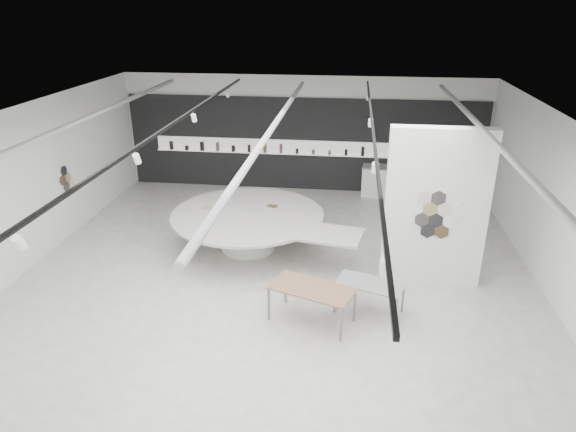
# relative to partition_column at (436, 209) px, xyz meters

# --- Properties ---
(room) EXTENTS (12.02, 14.02, 3.82)m
(room) POSITION_rel_partition_column_xyz_m (-3.59, -1.00, 0.27)
(room) COLOR beige
(room) RESTS_ON ground
(back_wall_display) EXTENTS (11.80, 0.27, 3.10)m
(back_wall_display) POSITION_rel_partition_column_xyz_m (-3.58, 5.94, -0.26)
(back_wall_display) COLOR black
(back_wall_display) RESTS_ON ground
(partition_column) EXTENTS (2.20, 0.38, 3.60)m
(partition_column) POSITION_rel_partition_column_xyz_m (0.00, 0.00, 0.00)
(partition_column) COLOR white
(partition_column) RESTS_ON ground
(display_island) EXTENTS (5.26, 4.57, 1.00)m
(display_island) POSITION_rel_partition_column_xyz_m (-4.37, 1.12, -1.15)
(display_island) COLOR white
(display_island) RESTS_ON ground
(sample_table_wood) EXTENTS (1.82, 1.34, 0.77)m
(sample_table_wood) POSITION_rel_partition_column_xyz_m (-2.53, -1.94, -1.09)
(sample_table_wood) COLOR brown
(sample_table_wood) RESTS_ON ground
(sample_table_stone) EXTENTS (1.49, 1.06, 0.69)m
(sample_table_stone) POSITION_rel_partition_column_xyz_m (-1.38, -1.49, -1.17)
(sample_table_stone) COLOR gray
(sample_table_stone) RESTS_ON ground
(kitchen_counter) EXTENTS (1.84, 0.88, 1.40)m
(kitchen_counter) POSITION_rel_partition_column_xyz_m (-0.61, 5.54, -1.29)
(kitchen_counter) COLOR white
(kitchen_counter) RESTS_ON ground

